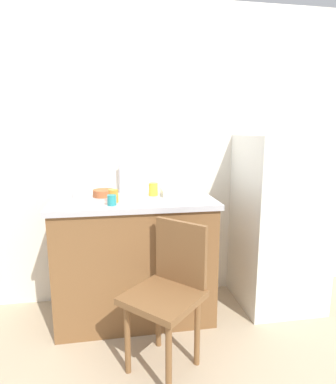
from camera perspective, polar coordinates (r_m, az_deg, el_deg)
ground_plane at (r=2.22m, az=3.71°, el=-29.06°), size 8.00×8.00×0.00m
back_wall at (r=2.69m, az=-0.85°, el=6.52°), size 4.80×0.10×2.44m
cabinet_base at (r=2.51m, az=-5.96°, el=-12.13°), size 1.15×0.60×0.90m
countertop at (r=2.36m, az=-6.19°, el=-1.63°), size 1.19×0.64×0.04m
faucet at (r=2.58m, az=-8.62°, el=2.39°), size 0.02×0.02×0.23m
refrigerator at (r=2.74m, az=19.34°, el=-5.10°), size 0.62×0.61×1.40m
chair at (r=1.98m, az=0.16°, el=-17.09°), size 0.57×0.57×0.89m
dish_tray at (r=2.47m, az=2.07°, el=0.05°), size 0.28×0.20×0.05m
terracotta_bowl at (r=2.46m, az=-11.55°, el=-0.18°), size 0.16×0.16×0.05m
cup_white at (r=2.46m, az=-16.20°, el=-0.16°), size 0.06×0.06×0.07m
cup_yellow at (r=2.45m, az=-2.69°, el=0.50°), size 0.07×0.07×0.10m
cup_orange at (r=2.24m, az=-9.84°, el=-0.71°), size 0.07×0.07×0.09m
cup_teal at (r=2.16m, az=-10.12°, el=-1.45°), size 0.06×0.06×0.07m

